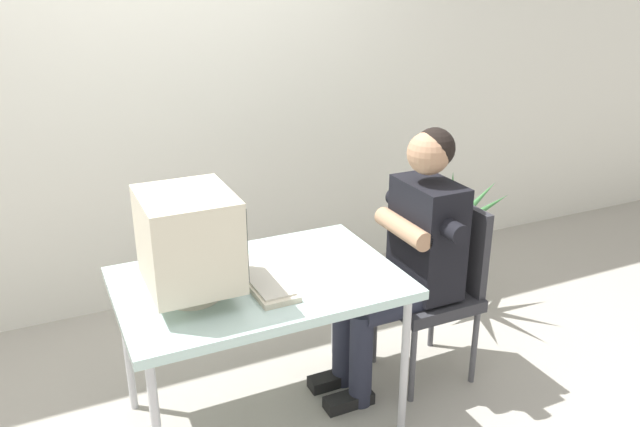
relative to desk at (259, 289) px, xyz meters
name	(u,v)px	position (x,y,z in m)	size (l,w,h in m)	color
ground_plane	(264,418)	(0.00, 0.00, -0.68)	(12.00, 12.00, 0.00)	#9E998E
wall_back	(221,52)	(0.30, 1.40, 0.82)	(8.00, 0.10, 3.00)	silver
desk	(259,289)	(0.00, 0.00, 0.00)	(1.19, 0.80, 0.73)	#B7B7BC
crt_monitor	(190,240)	(-0.29, -0.05, 0.30)	(0.36, 0.40, 0.44)	beige
keyboard	(261,279)	(0.00, -0.03, 0.07)	(0.17, 0.48, 0.03)	beige
office_chair	(438,281)	(0.94, 0.00, -0.17)	(0.42, 0.42, 0.90)	#4C4C51
person_seated	(408,252)	(0.75, 0.00, 0.03)	(0.68, 0.57, 1.30)	black
potted_plant	(446,245)	(1.35, 0.50, -0.25)	(0.75, 0.76, 0.83)	silver
desk_mug	(232,243)	(-0.01, 0.32, 0.09)	(0.07, 0.08, 0.08)	white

